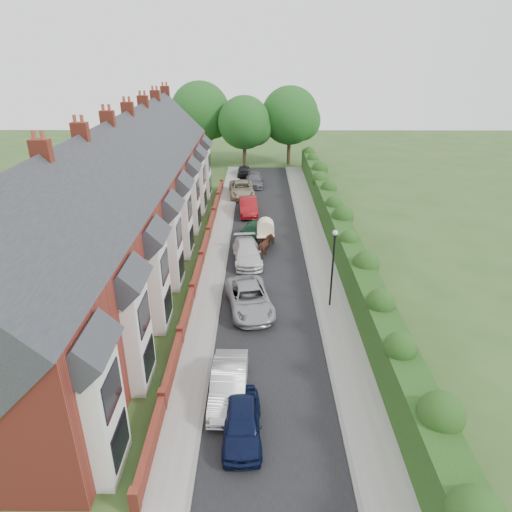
% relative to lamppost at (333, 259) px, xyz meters
% --- Properties ---
extents(ground, '(140.00, 140.00, 0.00)m').
position_rel_lamppost_xyz_m(ground, '(-3.40, -4.00, -3.30)').
color(ground, '#2D4C1E').
rests_on(ground, ground).
extents(road, '(6.00, 58.00, 0.02)m').
position_rel_lamppost_xyz_m(road, '(-3.90, 7.00, -3.29)').
color(road, black).
rests_on(road, ground).
extents(pavement_hedge_side, '(2.20, 58.00, 0.12)m').
position_rel_lamppost_xyz_m(pavement_hedge_side, '(0.20, 7.00, -3.24)').
color(pavement_hedge_side, gray).
rests_on(pavement_hedge_side, ground).
extents(pavement_house_side, '(1.70, 58.00, 0.12)m').
position_rel_lamppost_xyz_m(pavement_house_side, '(-7.75, 7.00, -3.24)').
color(pavement_house_side, gray).
rests_on(pavement_house_side, ground).
extents(kerb_hedge_side, '(0.18, 58.00, 0.13)m').
position_rel_lamppost_xyz_m(kerb_hedge_side, '(-0.85, 7.00, -3.23)').
color(kerb_hedge_side, gray).
rests_on(kerb_hedge_side, ground).
extents(kerb_house_side, '(0.18, 58.00, 0.13)m').
position_rel_lamppost_xyz_m(kerb_house_side, '(-6.95, 7.00, -3.23)').
color(kerb_house_side, gray).
rests_on(kerb_house_side, ground).
extents(hedge, '(2.10, 58.00, 2.85)m').
position_rel_lamppost_xyz_m(hedge, '(2.00, 7.00, -1.70)').
color(hedge, '#163611').
rests_on(hedge, ground).
extents(terrace_row, '(9.05, 40.50, 11.50)m').
position_rel_lamppost_xyz_m(terrace_row, '(-14.27, 5.98, 1.18)').
color(terrace_row, '#9A3427').
rests_on(terrace_row, ground).
extents(garden_wall_row, '(0.35, 40.35, 1.10)m').
position_rel_lamppost_xyz_m(garden_wall_row, '(-8.75, 6.00, -2.84)').
color(garden_wall_row, maroon).
rests_on(garden_wall_row, ground).
extents(lamppost, '(0.32, 0.32, 5.16)m').
position_rel_lamppost_xyz_m(lamppost, '(0.00, 0.00, 0.00)').
color(lamppost, black).
rests_on(lamppost, ground).
extents(tree_far_left, '(7.14, 6.80, 9.29)m').
position_rel_lamppost_xyz_m(tree_far_left, '(-6.05, 36.08, 2.41)').
color(tree_far_left, '#332316').
rests_on(tree_far_left, ground).
extents(tree_far_right, '(7.98, 7.60, 10.31)m').
position_rel_lamppost_xyz_m(tree_far_right, '(-0.01, 38.08, 3.02)').
color(tree_far_right, '#332316').
rests_on(tree_far_right, ground).
extents(tree_far_back, '(8.40, 8.00, 10.82)m').
position_rel_lamppost_xyz_m(tree_far_back, '(-11.99, 39.08, 3.32)').
color(tree_far_back, '#332316').
rests_on(tree_far_back, ground).
extents(car_navy, '(1.77, 4.11, 1.38)m').
position_rel_lamppost_xyz_m(car_navy, '(-5.15, -10.46, -2.61)').
color(car_navy, black).
rests_on(car_navy, ground).
extents(car_silver_a, '(1.67, 4.62, 1.51)m').
position_rel_lamppost_xyz_m(car_silver_a, '(-5.83, -8.20, -2.54)').
color(car_silver_a, silver).
rests_on(car_silver_a, ground).
extents(car_silver_b, '(3.47, 5.80, 1.51)m').
position_rel_lamppost_xyz_m(car_silver_b, '(-5.04, -0.36, -2.54)').
color(car_silver_b, '#9D9FA4').
rests_on(car_silver_b, ground).
extents(car_white, '(2.55, 5.16, 1.44)m').
position_rel_lamppost_xyz_m(car_white, '(-5.36, 6.56, -2.58)').
color(car_white, silver).
rests_on(car_white, ground).
extents(car_green, '(2.91, 4.86, 1.55)m').
position_rel_lamppost_xyz_m(car_green, '(-5.00, 10.58, -2.52)').
color(car_green, '#10361F').
rests_on(car_green, ground).
extents(car_red, '(2.01, 4.86, 1.56)m').
position_rel_lamppost_xyz_m(car_red, '(-5.51, 17.40, -2.52)').
color(car_red, maroon).
rests_on(car_red, ground).
extents(car_beige, '(3.08, 5.83, 1.56)m').
position_rel_lamppost_xyz_m(car_beige, '(-6.34, 23.22, -2.52)').
color(car_beige, tan).
rests_on(car_beige, ground).
extents(car_grey, '(2.03, 4.83, 1.39)m').
position_rel_lamppost_xyz_m(car_grey, '(-5.00, 27.33, -2.60)').
color(car_grey, '#54565C').
rests_on(car_grey, ground).
extents(car_black, '(1.54, 3.79, 1.29)m').
position_rel_lamppost_xyz_m(car_black, '(-6.40, 31.78, -2.65)').
color(car_black, black).
rests_on(car_black, ground).
extents(horse, '(1.49, 2.17, 1.68)m').
position_rel_lamppost_xyz_m(horse, '(-3.93, 7.37, -2.46)').
color(horse, '#512C1D').
rests_on(horse, ground).
extents(horse_cart, '(1.46, 3.22, 2.32)m').
position_rel_lamppost_xyz_m(horse_cart, '(-3.93, 9.52, -1.97)').
color(horse_cart, black).
rests_on(horse_cart, ground).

